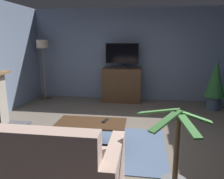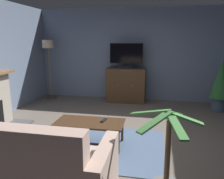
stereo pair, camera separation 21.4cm
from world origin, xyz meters
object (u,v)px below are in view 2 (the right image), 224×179
cat (27,146)px  sofa_floral (47,173)px  television (126,55)px  tv_remote (104,120)px  potted_plant_tall_palm_by_window (221,83)px  floor_lamp (48,53)px  tv_cabinet (126,86)px  coffee_table (90,124)px

cat → sofa_floral: bearing=-48.3°
television → tv_remote: television is taller
sofa_floral → cat: sofa_floral is taller
sofa_floral → cat: bearing=131.7°
television → potted_plant_tall_palm_by_window: bearing=-9.3°
tv_remote → floor_lamp: (-2.34, 2.75, 0.95)m
floor_lamp → tv_cabinet: bearing=2.1°
sofa_floral → potted_plant_tall_palm_by_window: potted_plant_tall_palm_by_window is taller
coffee_table → cat: 1.06m
floor_lamp → coffee_table: bearing=-53.2°
tv_cabinet → coffee_table: tv_cabinet is taller
cat → floor_lamp: bearing=110.0°
tv_remote → tv_cabinet: bearing=12.6°
coffee_table → floor_lamp: floor_lamp is taller
potted_plant_tall_palm_by_window → tv_remote: bearing=-135.3°
sofa_floral → floor_lamp: 4.81m
coffee_table → television: bearing=85.7°
coffee_table → potted_plant_tall_palm_by_window: 3.63m
tv_cabinet → potted_plant_tall_palm_by_window: 2.48m
sofa_floral → floor_lamp: size_ratio=0.81×
sofa_floral → cat: (-0.87, 0.97, -0.24)m
television → floor_lamp: floor_lamp is taller
potted_plant_tall_palm_by_window → cat: 4.63m
television → potted_plant_tall_palm_by_window: 2.53m
tv_remote → sofa_floral: sofa_floral is taller
coffee_table → tv_remote: 0.25m
sofa_floral → potted_plant_tall_palm_by_window: size_ratio=1.10×
tv_cabinet → television: bearing=-90.0°
tv_cabinet → tv_remote: 2.84m
tv_remote → cat: bearing=125.4°
sofa_floral → potted_plant_tall_palm_by_window: (2.70, 3.85, 0.39)m
coffee_table → floor_lamp: bearing=126.8°
coffee_table → potted_plant_tall_palm_by_window: (2.64, 2.47, 0.35)m
tv_remote → floor_lamp: bearing=52.8°
television → sofa_floral: size_ratio=0.65×
sofa_floral → tv_cabinet: bearing=86.3°
sofa_floral → tv_remote: bearing=78.8°
sofa_floral → television: bearing=86.3°
television → cat: (-1.15, -3.28, -1.26)m
tv_cabinet → cat: bearing=-109.0°
tv_cabinet → sofa_floral: bearing=-93.7°
tv_cabinet → potted_plant_tall_palm_by_window: size_ratio=0.85×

